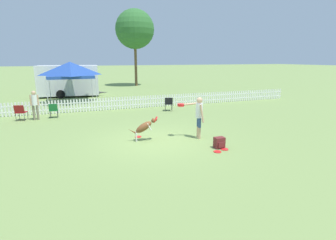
{
  "coord_description": "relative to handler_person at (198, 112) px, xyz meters",
  "views": [
    {
      "loc": [
        -3.09,
        -9.29,
        3.13
      ],
      "look_at": [
        0.48,
        0.02,
        0.79
      ],
      "focal_mm": 28.0,
      "sensor_mm": 36.0,
      "label": 1
    }
  ],
  "objects": [
    {
      "name": "frisbee_near_handler",
      "position": [
        -2.2,
        0.98,
        -1.04
      ],
      "size": [
        0.27,
        0.27,
        0.02
      ],
      "color": "red",
      "rests_on": "ground_plane"
    },
    {
      "name": "folding_chair_green_right",
      "position": [
        0.96,
        5.66,
        -0.55
      ],
      "size": [
        0.6,
        0.62,
        0.85
      ],
      "rotation": [
        0.0,
        0.0,
        2.82
      ],
      "color": "#333338",
      "rests_on": "ground_plane"
    },
    {
      "name": "handler_person",
      "position": [
        0.0,
        0.0,
        0.0
      ],
      "size": [
        0.93,
        0.83,
        1.66
      ],
      "rotation": [
        0.0,
        0.0,
        1.36
      ],
      "color": "tan",
      "rests_on": "ground_plane"
    },
    {
      "name": "folding_chair_center",
      "position": [
        -5.55,
        6.07,
        -0.58
      ],
      "size": [
        0.45,
        0.46,
        0.79
      ],
      "rotation": [
        0.0,
        0.0,
        3.11
      ],
      "color": "#333338",
      "rests_on": "ground_plane"
    },
    {
      "name": "backpack_on_grass",
      "position": [
        0.19,
        -1.39,
        -0.86
      ],
      "size": [
        0.36,
        0.3,
        0.4
      ],
      "color": "maroon",
      "rests_on": "ground_plane"
    },
    {
      "name": "equipment_trailer",
      "position": [
        -4.59,
        14.7,
        0.31
      ],
      "size": [
        5.68,
        2.71,
        2.59
      ],
      "rotation": [
        0.0,
        0.0,
        -0.11
      ],
      "color": "white",
      "rests_on": "ground_plane"
    },
    {
      "name": "frisbee_near_dog",
      "position": [
        -0.1,
        -1.73,
        -1.04
      ],
      "size": [
        0.27,
        0.27,
        0.02
      ],
      "color": "red",
      "rests_on": "ground_plane"
    },
    {
      "name": "picket_fence",
      "position": [
        -1.65,
        7.31,
        -0.66
      ],
      "size": [
        25.9,
        0.04,
        0.78
      ],
      "color": "white",
      "rests_on": "ground_plane"
    },
    {
      "name": "folding_chair_blue_left",
      "position": [
        -7.11,
        5.98,
        -0.55
      ],
      "size": [
        0.6,
        0.61,
        0.83
      ],
      "rotation": [
        0.0,
        0.0,
        2.88
      ],
      "color": "#333338",
      "rests_on": "ground_plane"
    },
    {
      "name": "spectator_standing",
      "position": [
        -6.4,
        5.93,
        -0.13
      ],
      "size": [
        0.41,
        0.27,
        1.53
      ],
      "rotation": [
        0.0,
        0.0,
        3.25
      ],
      "color": "#7A705B",
      "rests_on": "ground_plane"
    },
    {
      "name": "frisbee_midfield",
      "position": [
        0.27,
        -1.6,
        -1.04
      ],
      "size": [
        0.27,
        0.27,
        0.02
      ],
      "color": "red",
      "rests_on": "ground_plane"
    },
    {
      "name": "tree_left_grove",
      "position": [
        2.96,
        21.58,
        5.35
      ],
      "size": [
        4.43,
        4.43,
        8.64
      ],
      "color": "brown",
      "rests_on": "ground_plane"
    },
    {
      "name": "ground_plane",
      "position": [
        -1.65,
        0.21,
        -1.05
      ],
      "size": [
        240.0,
        240.0,
        0.0
      ],
      "primitive_type": "plane",
      "color": "olive"
    },
    {
      "name": "leaping_dog",
      "position": [
        -2.07,
        0.43,
        -0.5
      ],
      "size": [
        1.17,
        0.47,
        0.95
      ],
      "rotation": [
        0.0,
        0.0,
        -1.78
      ],
      "color": "brown",
      "rests_on": "ground_plane"
    },
    {
      "name": "canopy_tent_main",
      "position": [
        -4.45,
        11.39,
        1.3
      ],
      "size": [
        3.19,
        3.19,
        2.93
      ],
      "color": "silver",
      "rests_on": "ground_plane"
    }
  ]
}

